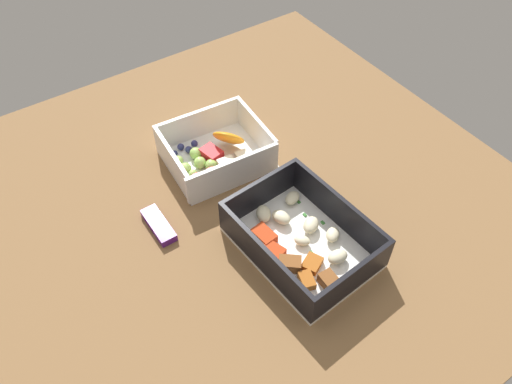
{
  "coord_description": "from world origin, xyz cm",
  "views": [
    {
      "loc": [
        -41.7,
        25.98,
        59.17
      ],
      "look_at": [
        -1.45,
        -1.23,
        4.0
      ],
      "focal_mm": 34.99,
      "sensor_mm": 36.0,
      "label": 1
    }
  ],
  "objects_px": {
    "paper_cup_liner": "(185,125)",
    "fruit_bowl": "(216,154)",
    "pasta_container": "(301,240)",
    "candy_bar": "(159,225)"
  },
  "relations": [
    {
      "from": "paper_cup_liner",
      "to": "fruit_bowl",
      "type": "bearing_deg",
      "value": -179.6
    },
    {
      "from": "pasta_container",
      "to": "fruit_bowl",
      "type": "distance_m",
      "value": 0.21
    },
    {
      "from": "pasta_container",
      "to": "paper_cup_liner",
      "type": "height_order",
      "value": "pasta_container"
    },
    {
      "from": "fruit_bowl",
      "to": "paper_cup_liner",
      "type": "distance_m",
      "value": 0.1
    },
    {
      "from": "pasta_container",
      "to": "paper_cup_liner",
      "type": "relative_size",
      "value": 5.42
    },
    {
      "from": "pasta_container",
      "to": "fruit_bowl",
      "type": "height_order",
      "value": "pasta_container"
    },
    {
      "from": "pasta_container",
      "to": "paper_cup_liner",
      "type": "bearing_deg",
      "value": -2.03
    },
    {
      "from": "fruit_bowl",
      "to": "paper_cup_liner",
      "type": "xyz_separation_m",
      "value": [
        0.1,
        0.0,
        -0.01
      ]
    },
    {
      "from": "fruit_bowl",
      "to": "candy_bar",
      "type": "bearing_deg",
      "value": 116.06
    },
    {
      "from": "fruit_bowl",
      "to": "candy_bar",
      "type": "relative_size",
      "value": 2.34
    }
  ]
}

